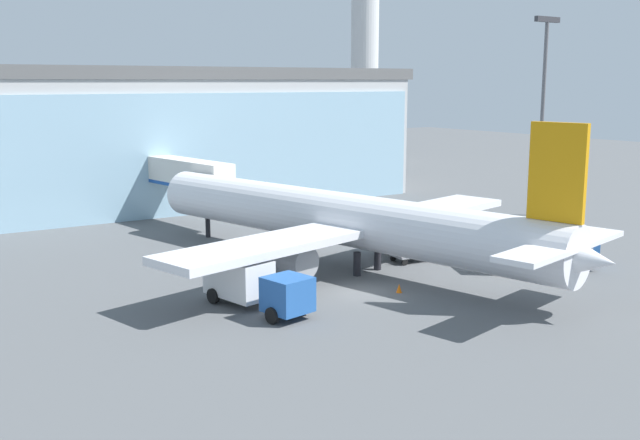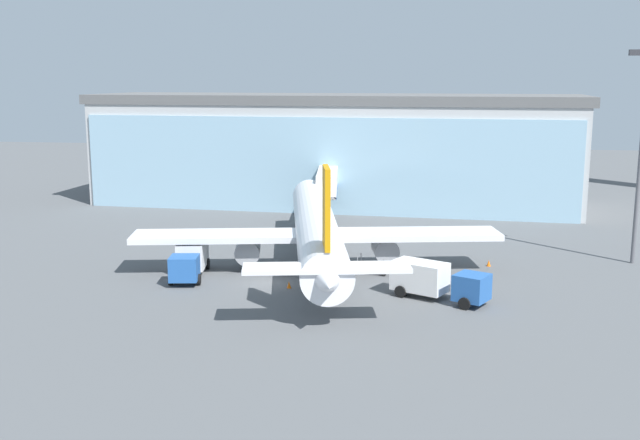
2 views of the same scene
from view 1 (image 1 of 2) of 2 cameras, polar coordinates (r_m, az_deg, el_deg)
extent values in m
plane|color=#545659|center=(46.00, 3.06, -5.51)|extent=(240.00, 240.00, 0.00)
cube|color=#B6B6B6|center=(78.58, -14.86, 5.61)|extent=(61.71, 18.96, 12.87)
cube|color=#91B8CE|center=(71.12, -12.88, 4.70)|extent=(59.64, 3.59, 11.59)
cube|color=#5E5E5E|center=(78.34, -15.10, 10.74)|extent=(62.94, 19.34, 1.20)
cube|color=silver|center=(68.24, -10.54, 3.62)|extent=(3.76, 13.82, 2.40)
cube|color=#194799|center=(68.37, -10.51, 2.74)|extent=(3.80, 13.83, 0.30)
cylinder|color=#4C4C51|center=(73.01, -12.58, 1.65)|extent=(0.70, 0.70, 3.49)
cylinder|color=silver|center=(119.55, 3.43, 12.60)|extent=(4.31, 4.31, 34.07)
cylinder|color=#59595E|center=(73.91, 16.56, 7.25)|extent=(0.36, 0.36, 18.03)
cube|color=#333338|center=(74.03, 16.94, 14.42)|extent=(3.20, 0.40, 0.50)
cylinder|color=silver|center=(51.62, 1.33, 0.16)|extent=(10.38, 34.72, 3.62)
cone|color=silver|center=(64.35, -10.26, 2.06)|extent=(4.14, 3.65, 3.62)
cone|color=silver|center=(42.33, 19.13, -2.74)|extent=(3.98, 4.56, 3.25)
cube|color=silver|center=(50.57, 2.80, -0.48)|extent=(31.31, 10.25, 0.50)
cube|color=silver|center=(42.61, 17.95, -1.84)|extent=(11.26, 4.52, 0.30)
cube|color=orange|center=(42.19, 17.64, 3.48)|extent=(0.98, 3.21, 5.34)
cylinder|color=gray|center=(46.96, -2.37, -3.03)|extent=(2.69, 3.55, 2.10)
cylinder|color=gray|center=(55.68, 6.33, -0.93)|extent=(2.69, 3.55, 2.10)
cylinder|color=black|center=(49.62, 2.84, -3.36)|extent=(0.50, 0.50, 1.60)
cylinder|color=black|center=(51.25, 4.41, -2.93)|extent=(0.50, 0.50, 1.60)
cylinder|color=black|center=(62.43, -8.53, -0.57)|extent=(0.40, 0.40, 1.60)
cube|color=#2659A5|center=(40.52, -2.49, -5.67)|extent=(2.52, 2.52, 1.90)
cube|color=white|center=(43.57, -6.22, -4.36)|extent=(2.81, 4.30, 2.20)
cylinder|color=black|center=(41.51, -1.35, -6.64)|extent=(0.44, 0.94, 0.90)
cylinder|color=black|center=(40.10, -3.65, -7.28)|extent=(0.44, 0.94, 0.90)
cylinder|color=black|center=(45.28, -5.89, -5.22)|extent=(0.44, 0.94, 0.90)
cylinder|color=black|center=(43.99, -8.13, -5.74)|extent=(0.44, 0.94, 0.90)
cube|color=#2659A5|center=(54.19, 18.99, -2.09)|extent=(2.96, 2.96, 1.90)
cube|color=white|center=(52.38, 14.91, -2.12)|extent=(4.56, 3.78, 2.20)
cylinder|color=black|center=(55.35, 18.41, -2.80)|extent=(0.94, 0.68, 0.90)
cylinder|color=black|center=(53.45, 19.47, -3.33)|extent=(0.94, 0.68, 0.90)
cylinder|color=black|center=(53.23, 13.40, -3.06)|extent=(0.94, 0.68, 0.90)
cylinder|color=black|center=(51.26, 14.30, -3.63)|extent=(0.94, 0.68, 0.90)
cube|color=gray|center=(53.84, 7.01, -2.62)|extent=(2.97, 1.92, 0.16)
cylinder|color=black|center=(55.12, 7.52, -2.65)|extent=(0.45, 0.17, 0.44)
cylinder|color=gray|center=(54.94, 7.54, -1.80)|extent=(0.08, 0.08, 0.90)
cylinder|color=black|center=(54.00, 8.42, -2.95)|extent=(0.45, 0.17, 0.44)
cylinder|color=gray|center=(53.81, 8.44, -2.09)|extent=(0.08, 0.08, 0.90)
cylinder|color=black|center=(53.85, 5.59, -2.92)|extent=(0.45, 0.17, 0.44)
cylinder|color=gray|center=(53.67, 5.60, -2.06)|extent=(0.08, 0.08, 0.90)
cylinder|color=black|center=(52.71, 6.47, -3.23)|extent=(0.45, 0.17, 0.44)
cylinder|color=gray|center=(52.52, 6.49, -2.35)|extent=(0.08, 0.08, 0.90)
cone|color=orange|center=(46.01, 6.04, -5.20)|extent=(0.36, 0.36, 0.55)
cone|color=orange|center=(63.41, 11.23, -0.97)|extent=(0.36, 0.36, 0.55)
camera|label=2|loc=(46.28, 84.45, 5.48)|focal=42.00mm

